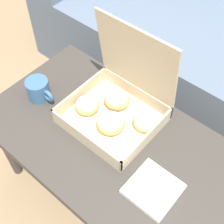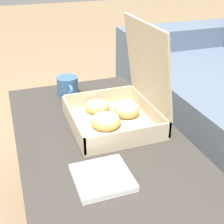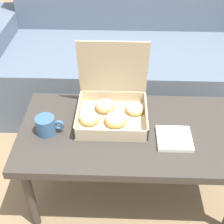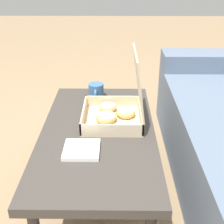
% 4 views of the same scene
% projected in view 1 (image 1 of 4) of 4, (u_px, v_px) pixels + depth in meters
% --- Properties ---
extents(ground_plane, '(12.00, 12.00, 0.00)m').
position_uv_depth(ground_plane, '(131.00, 184.00, 1.52)').
color(ground_plane, '#937756').
extents(coffee_table, '(1.07, 0.56, 0.46)m').
position_uv_depth(coffee_table, '(121.00, 153.00, 1.16)').
color(coffee_table, '#3D3833').
rests_on(coffee_table, ground_plane).
extents(pastry_box, '(0.34, 0.30, 0.37)m').
position_uv_depth(pastry_box, '(117.00, 104.00, 1.16)').
color(pastry_box, beige).
rests_on(pastry_box, coffee_table).
extents(coffee_mug, '(0.13, 0.09, 0.09)m').
position_uv_depth(coffee_mug, '(39.00, 90.00, 1.23)').
color(coffee_mug, '#3D6693').
rests_on(coffee_mug, coffee_table).
extents(napkin_stack, '(0.16, 0.16, 0.02)m').
position_uv_depth(napkin_stack, '(153.00, 189.00, 1.01)').
color(napkin_stack, white).
rests_on(napkin_stack, coffee_table).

